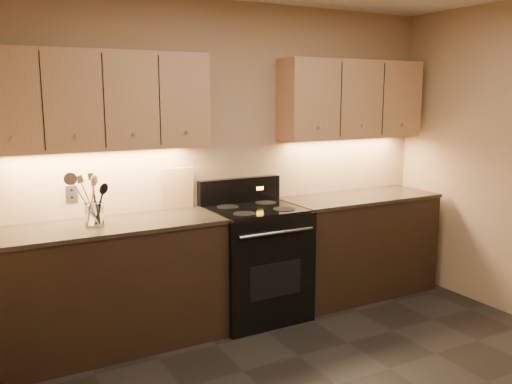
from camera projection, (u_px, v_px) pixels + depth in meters
wall_back at (229, 159)px, 4.60m from camera, size 4.00×0.04×2.60m
counter_left at (113, 285)px, 3.96m from camera, size 1.62×0.62×0.93m
counter_right at (358, 245)px, 5.04m from camera, size 1.46×0.62×0.93m
stove at (255, 261)px, 4.50m from camera, size 0.76×0.68×1.14m
upper_cab_left at (99, 101)px, 3.86m from camera, size 1.60×0.30×0.70m
upper_cab_right at (352, 99)px, 4.94m from camera, size 1.44×0.30×0.70m
outlet_plate at (72, 194)px, 4.01m from camera, size 0.08×0.01×0.12m
utensil_crock at (94, 215)px, 3.82m from camera, size 0.17×0.17×0.16m
cutting_board at (177, 188)px, 4.38m from camera, size 0.27×0.08×0.34m
wooden_spoon at (88, 200)px, 3.79m from camera, size 0.13×0.09×0.34m
black_spoon at (94, 201)px, 3.83m from camera, size 0.12×0.16×0.31m
black_turner at (98, 198)px, 3.78m from camera, size 0.12×0.20×0.38m
steel_spatula at (96, 197)px, 3.82m from camera, size 0.22×0.13×0.38m
steel_skimmer at (97, 196)px, 3.79m from camera, size 0.27×0.15×0.39m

